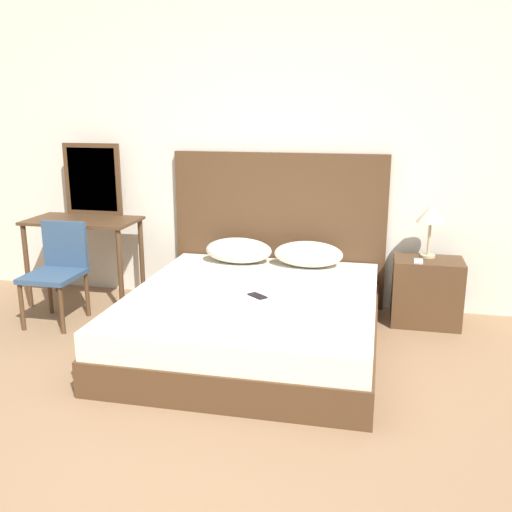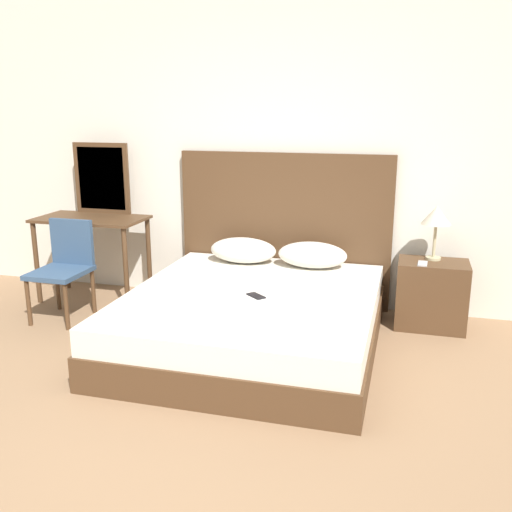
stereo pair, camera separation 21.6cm
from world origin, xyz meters
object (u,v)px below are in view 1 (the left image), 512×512
Objects in this scene: bed at (253,320)px; phone_on_bed at (257,296)px; table_lamp at (431,215)px; phone_on_nightstand at (418,261)px; nightstand at (426,292)px; chair at (58,266)px; vanity_desk at (83,234)px.

bed is 12.60× the size of phone_on_bed.
table_lamp is 2.84× the size of phone_on_nightstand.
chair is (-2.98, -0.56, 0.19)m from nightstand.
phone_on_bed reaches higher than bed.
chair is (-1.69, 0.20, 0.25)m from bed.
vanity_desk is 1.19× the size of chair.
phone_on_bed is 1.50m from nightstand.
nightstand is at bearing 30.60° from bed.
table_lamp is at bearing 94.58° from nightstand.
chair is at bearing -170.89° from phone_on_nightstand.
table_lamp is 0.45× the size of vanity_desk.
phone_on_nightstand is (-0.09, -0.09, 0.28)m from nightstand.
table_lamp reaches higher than bed.
phone_on_nightstand is 0.16× the size of vanity_desk.
vanity_desk is at bearing 156.98° from phone_on_bed.
table_lamp is (1.28, 0.83, 0.69)m from bed.
phone_on_nightstand reaches higher than bed.
nightstand is 0.67× the size of chair.
bed is 0.24m from phone_on_bed.
nightstand is 0.63m from table_lamp.
table_lamp reaches higher than phone_on_bed.
vanity_desk is at bearing -176.69° from table_lamp.
table_lamp is 3.07m from chair.
table_lamp reaches higher than nightstand.
chair reaches higher than bed.
vanity_desk is (-1.75, 0.74, 0.21)m from phone_on_bed.
chair is at bearing 170.74° from phone_on_bed.
phone_on_bed is at bearing -146.86° from phone_on_nightstand.
table_lamp is (-0.01, 0.08, 0.62)m from nightstand.
nightstand is 1.25× the size of table_lamp.
phone_on_nightstand is 0.19× the size of chair.
nightstand reaches higher than phone_on_bed.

